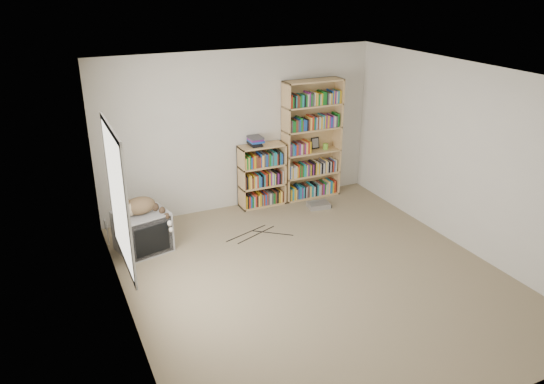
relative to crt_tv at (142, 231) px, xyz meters
name	(u,v)px	position (x,y,z in m)	size (l,w,h in m)	color
floor	(315,277)	(1.80, -1.61, -0.28)	(4.50, 5.00, 0.01)	gray
wall_back	(240,131)	(1.80, 0.89, 0.97)	(4.50, 0.02, 2.50)	beige
wall_front	(477,292)	(1.80, -4.11, 0.97)	(4.50, 0.02, 2.50)	beige
wall_left	(122,218)	(-0.45, -1.61, 0.97)	(0.02, 5.00, 2.50)	beige
wall_right	(466,158)	(4.05, -1.61, 0.97)	(0.02, 5.00, 2.50)	beige
ceiling	(322,76)	(1.80, -1.61, 2.22)	(4.50, 5.00, 0.02)	white
window	(118,197)	(-0.44, -1.41, 1.12)	(0.02, 1.22, 1.52)	white
crt_tv	(142,231)	(0.00, 0.00, 0.00)	(0.76, 0.72, 0.56)	#9A9A9C
cat	(144,208)	(0.04, -0.08, 0.37)	(0.66, 0.46, 0.51)	#392417
bookcase_tall	(311,143)	(3.00, 0.75, 0.65)	(0.99, 0.30, 1.98)	tan
bookcase_short	(262,177)	(2.10, 0.75, 0.20)	(0.74, 0.30, 1.02)	tan
book_stack	(255,141)	(1.99, 0.75, 0.82)	(0.21, 0.27, 0.15)	#B22C17
green_mug	(325,146)	(3.26, 0.73, 0.57)	(0.09, 0.09, 0.10)	#77C036
framed_print	(315,143)	(3.12, 0.83, 0.62)	(0.14, 0.01, 0.19)	black
dvd_player	(318,205)	(2.89, 0.25, -0.24)	(0.35, 0.25, 0.08)	#AFAFB4
wall_outlet	(105,224)	(-0.44, 0.34, 0.04)	(0.01, 0.08, 0.13)	silver
floor_cables	(248,232)	(1.50, -0.12, -0.28)	(1.20, 0.70, 0.01)	black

